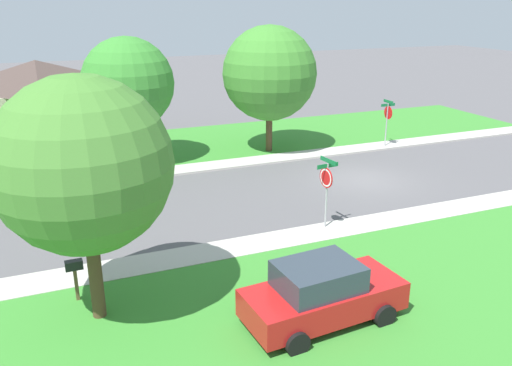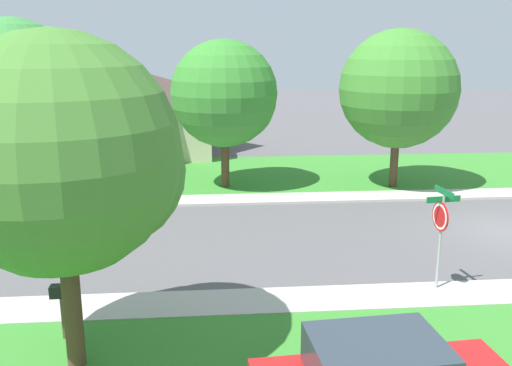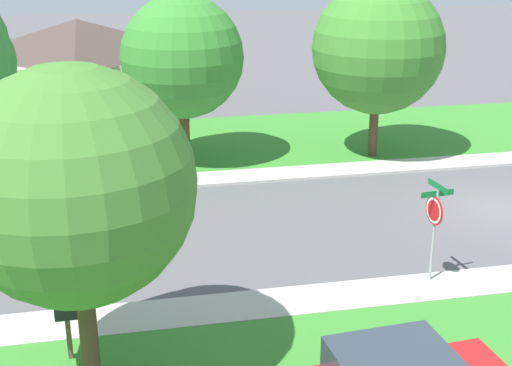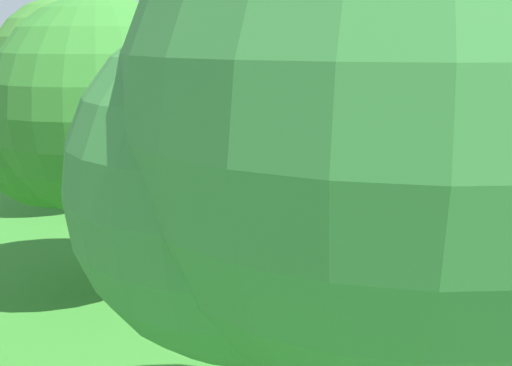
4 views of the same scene
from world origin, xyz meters
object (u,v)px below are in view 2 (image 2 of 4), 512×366
tree_across_right (228,97)px  tree_sidewalk_near (72,159)px  tree_across_left (400,92)px  house_right_setback (150,111)px  tree_sidewalk_mid (22,84)px  mailbox (62,298)px  stop_sign_far_corner (441,223)px

tree_across_right → tree_sidewalk_near: (-13.96, 3.39, 0.14)m
tree_across_left → tree_across_right: (0.54, 7.51, -0.18)m
tree_sidewalk_near → house_right_setback: 23.26m
tree_sidewalk_mid → house_right_setback: (10.03, -4.04, -2.34)m
tree_sidewalk_near → mailbox: size_ratio=5.03×
stop_sign_far_corner → house_right_setback: 22.61m
tree_across_right → mailbox: size_ratio=4.98×
tree_across_left → tree_across_right: tree_across_left is taller
tree_across_left → tree_sidewalk_near: tree_across_left is taller
tree_across_right → mailbox: 14.09m
tree_sidewalk_mid → tree_across_right: (0.82, -8.39, -0.66)m
tree_across_left → house_right_setback: 15.47m
tree_sidewalk_mid → mailbox: (-12.34, -4.35, -3.71)m
stop_sign_far_corner → tree_across_left: 11.38m
stop_sign_far_corner → tree_sidewalk_mid: bearing=51.7°
tree_sidewalk_near → house_right_setback: size_ratio=0.73×
stop_sign_far_corner → mailbox: size_ratio=2.11×
stop_sign_far_corner → tree_across_right: tree_across_right is taller
tree_across_left → tree_sidewalk_near: size_ratio=1.06×
tree_sidewalk_mid → mailbox: bearing=-160.6°
tree_sidewalk_mid → house_right_setback: bearing=-21.9°
tree_sidewalk_near → house_right_setback: (23.17, 0.97, -1.82)m
stop_sign_far_corner → tree_sidewalk_mid: (10.57, 13.37, 2.83)m
stop_sign_far_corner → mailbox: (-1.77, 9.02, -0.88)m
tree_sidewalk_mid → tree_sidewalk_near: 14.07m
tree_across_right → stop_sign_far_corner: bearing=-156.4°
house_right_setback → tree_across_right: bearing=-154.7°
tree_sidewalk_near → mailbox: tree_sidewalk_near is taller
tree_sidewalk_near → tree_across_right: bearing=-13.7°
stop_sign_far_corner → tree_sidewalk_near: tree_sidewalk_near is taller
tree_sidewalk_mid → tree_sidewalk_near: tree_sidewalk_mid is taller
tree_across_left → mailbox: tree_across_left is taller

